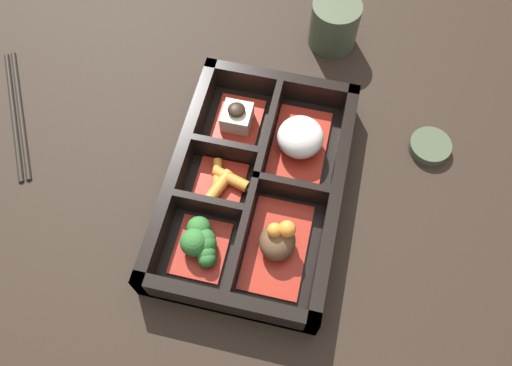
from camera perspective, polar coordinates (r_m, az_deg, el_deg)
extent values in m
plane|color=black|center=(0.59, 0.00, -1.08)|extent=(3.00, 3.00, 0.00)
cube|color=black|center=(0.59, 0.00, -0.87)|extent=(0.30, 0.19, 0.01)
cube|color=black|center=(0.59, -8.61, 1.68)|extent=(0.30, 0.01, 0.05)
cube|color=black|center=(0.57, 8.88, -1.89)|extent=(0.30, 0.01, 0.05)
cube|color=black|center=(0.65, 2.84, 10.87)|extent=(0.01, 0.19, 0.05)
cube|color=black|center=(0.53, -3.51, -13.54)|extent=(0.01, 0.19, 0.05)
cube|color=black|center=(0.57, -0.40, 0.00)|extent=(0.27, 0.01, 0.05)
cube|color=black|center=(0.59, -3.43, 3.47)|extent=(0.01, 0.08, 0.05)
cube|color=black|center=(0.56, -5.29, -2.85)|extent=(0.01, 0.08, 0.05)
cube|color=black|center=(0.57, 3.89, -0.87)|extent=(0.01, 0.09, 0.05)
cube|color=maroon|center=(0.61, 4.93, 4.14)|extent=(0.11, 0.07, 0.01)
ellipsoid|color=silver|center=(0.59, 5.09, 5.24)|extent=(0.06, 0.05, 0.04)
cube|color=maroon|center=(0.56, 2.39, -7.32)|extent=(0.11, 0.07, 0.01)
ellipsoid|color=brown|center=(0.54, 2.46, -6.69)|extent=(0.04, 0.04, 0.03)
sphere|color=orange|center=(0.52, 2.14, -5.42)|extent=(0.02, 0.02, 0.02)
sphere|color=orange|center=(0.52, 3.57, -5.28)|extent=(0.02, 0.02, 0.02)
cube|color=maroon|center=(0.63, -2.15, 6.81)|extent=(0.08, 0.06, 0.01)
cube|color=beige|center=(0.62, -2.19, 7.54)|extent=(0.04, 0.04, 0.02)
ellipsoid|color=black|center=(0.60, -2.24, 8.38)|extent=(0.02, 0.02, 0.01)
cube|color=maroon|center=(0.59, -4.17, -0.10)|extent=(0.05, 0.06, 0.01)
cylinder|color=orange|center=(0.58, -4.34, 1.12)|extent=(0.05, 0.02, 0.01)
cylinder|color=orange|center=(0.58, -2.95, 0.33)|extent=(0.03, 0.05, 0.01)
cylinder|color=orange|center=(0.57, -4.37, -0.59)|extent=(0.05, 0.03, 0.01)
cube|color=maroon|center=(0.56, -6.33, -7.47)|extent=(0.07, 0.06, 0.01)
sphere|color=#2D6B2D|center=(0.54, -5.63, -8.61)|extent=(0.02, 0.02, 0.02)
sphere|color=#2D6B2D|center=(0.54, -5.85, -6.95)|extent=(0.03, 0.03, 0.03)
sphere|color=#2D6B2D|center=(0.54, -5.97, -6.50)|extent=(0.03, 0.03, 0.03)
sphere|color=#2D6B2D|center=(0.54, -7.04, -6.76)|extent=(0.03, 0.03, 0.03)
sphere|color=#2D6B2D|center=(0.55, -6.56, -5.16)|extent=(0.03, 0.03, 0.03)
sphere|color=#2D6B2D|center=(0.54, -5.72, -7.99)|extent=(0.02, 0.02, 0.02)
cylinder|color=#424C38|center=(0.71, 8.93, 17.52)|extent=(0.07, 0.07, 0.07)
cylinder|color=#597A38|center=(0.69, 9.28, 19.16)|extent=(0.05, 0.05, 0.01)
cylinder|color=black|center=(0.72, -25.38, 7.40)|extent=(0.18, 0.11, 0.01)
cylinder|color=black|center=(0.72, -26.05, 7.18)|extent=(0.18, 0.11, 0.01)
cylinder|color=#424C38|center=(0.65, 19.25, 3.98)|extent=(0.05, 0.05, 0.01)
cylinder|color=black|center=(0.65, 19.36, 4.16)|extent=(0.04, 0.04, 0.00)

